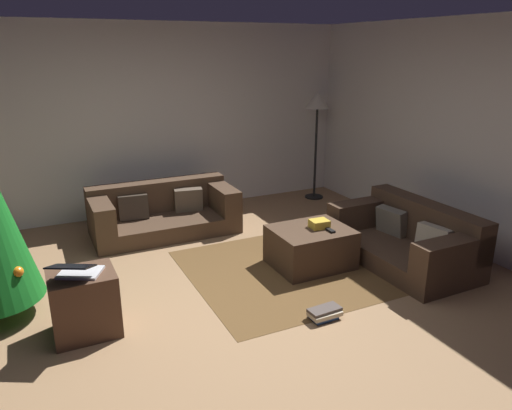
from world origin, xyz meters
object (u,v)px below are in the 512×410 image
at_px(laptop, 77,270).
at_px(corner_lamp, 317,108).
at_px(book_stack, 324,313).
at_px(ottoman, 310,247).
at_px(couch_right, 408,239).
at_px(side_table, 84,303).
at_px(tv_remote, 329,230).
at_px(couch_left, 163,212).
at_px(gift_box, 319,224).

height_order(laptop, corner_lamp, corner_lamp).
relative_size(laptop, book_stack, 1.66).
bearing_deg(book_stack, ottoman, 64.72).
xyz_separation_m(couch_right, corner_lamp, (0.36, 2.49, 1.14)).
relative_size(ottoman, corner_lamp, 0.50).
distance_m(side_table, book_stack, 2.03).
xyz_separation_m(couch_right, ottoman, (-1.02, 0.38, -0.05)).
bearing_deg(laptop, side_table, 62.18).
bearing_deg(ottoman, book_stack, -115.28).
distance_m(ottoman, tv_remote, 0.30).
height_order(ottoman, tv_remote, tv_remote).
bearing_deg(side_table, corner_lamp, 32.83).
xyz_separation_m(couch_left, laptop, (-1.24, -2.07, 0.34)).
bearing_deg(corner_lamp, couch_left, -171.00).
relative_size(couch_left, corner_lamp, 1.09).
xyz_separation_m(ottoman, tv_remote, (0.14, -0.14, 0.22)).
bearing_deg(corner_lamp, book_stack, -120.86).
height_order(couch_right, book_stack, couch_right).
distance_m(side_table, laptop, 0.33).
bearing_deg(gift_box, couch_right, -21.62).
xyz_separation_m(ottoman, gift_box, (0.09, -0.01, 0.26)).
xyz_separation_m(ottoman, corner_lamp, (1.38, 2.11, 1.18)).
bearing_deg(tv_remote, side_table, -175.61).
distance_m(couch_left, book_stack, 2.79).
distance_m(gift_box, side_table, 2.49).
xyz_separation_m(couch_right, tv_remote, (-0.88, 0.24, 0.18)).
relative_size(couch_right, side_table, 2.99).
relative_size(couch_left, laptop, 3.61).
relative_size(tv_remote, book_stack, 0.53).
bearing_deg(laptop, corner_lamp, 33.20).
xyz_separation_m(couch_left, ottoman, (1.16, -1.71, -0.04)).
bearing_deg(ottoman, side_table, -172.53).
relative_size(couch_left, book_stack, 5.98).
height_order(couch_left, couch_right, couch_right).
height_order(couch_left, ottoman, couch_left).
height_order(ottoman, corner_lamp, corner_lamp).
bearing_deg(laptop, gift_box, 8.06).
bearing_deg(laptop, book_stack, -18.14).
bearing_deg(side_table, gift_box, 6.96).
height_order(gift_box, corner_lamp, corner_lamp).
bearing_deg(side_table, couch_right, -1.13).
distance_m(ottoman, gift_box, 0.27).
bearing_deg(tv_remote, gift_box, 110.83).
relative_size(gift_box, tv_remote, 1.20).
relative_size(gift_box, laptop, 0.39).
bearing_deg(ottoman, tv_remote, -43.77).
bearing_deg(corner_lamp, tv_remote, -118.99).
bearing_deg(gift_box, tv_remote, -69.57).
bearing_deg(tv_remote, book_stack, -125.03).
bearing_deg(laptop, tv_remote, 5.11).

